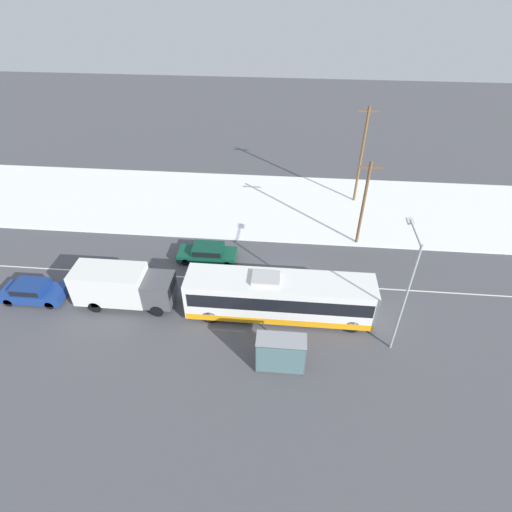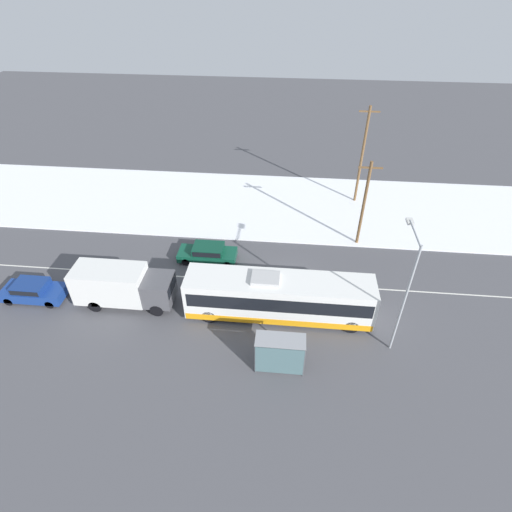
# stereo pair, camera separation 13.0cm
# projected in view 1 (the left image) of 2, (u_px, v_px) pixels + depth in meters

# --- Properties ---
(ground_plane) EXTENTS (120.00, 120.00, 0.00)m
(ground_plane) POSITION_uv_depth(u_px,v_px,m) (285.00, 283.00, 29.80)
(ground_plane) COLOR #4C4C51
(snow_lot) EXTENTS (80.00, 12.25, 0.12)m
(snow_lot) POSITION_uv_depth(u_px,v_px,m) (289.00, 206.00, 38.66)
(snow_lot) COLOR white
(snow_lot) RESTS_ON ground_plane
(lane_marking_center) EXTENTS (60.00, 0.12, 0.00)m
(lane_marking_center) POSITION_uv_depth(u_px,v_px,m) (285.00, 283.00, 29.80)
(lane_marking_center) COLOR silver
(lane_marking_center) RESTS_ON ground_plane
(city_bus) EXTENTS (12.31, 2.57, 3.26)m
(city_bus) POSITION_uv_depth(u_px,v_px,m) (279.00, 297.00, 26.31)
(city_bus) COLOR white
(city_bus) RESTS_ON ground_plane
(box_truck) EXTENTS (6.72, 2.30, 2.91)m
(box_truck) POSITION_uv_depth(u_px,v_px,m) (122.00, 285.00, 27.17)
(box_truck) COLOR silver
(box_truck) RESTS_ON ground_plane
(sedan_car) EXTENTS (4.58, 1.80, 1.39)m
(sedan_car) POSITION_uv_depth(u_px,v_px,m) (208.00, 253.00, 31.52)
(sedan_car) COLOR #0F4733
(sedan_car) RESTS_ON ground_plane
(parked_car_near_truck) EXTENTS (4.30, 1.80, 1.43)m
(parked_car_near_truck) POSITION_uv_depth(u_px,v_px,m) (33.00, 291.00, 27.94)
(parked_car_near_truck) COLOR navy
(parked_car_near_truck) RESTS_ON ground_plane
(pedestrian_at_stop) EXTENTS (0.61, 0.27, 1.70)m
(pedestrian_at_stop) POSITION_uv_depth(u_px,v_px,m) (272.00, 340.00, 24.13)
(pedestrian_at_stop) COLOR #23232D
(pedestrian_at_stop) RESTS_ON ground_plane
(bus_shelter) EXTENTS (2.87, 1.20, 2.40)m
(bus_shelter) POSITION_uv_depth(u_px,v_px,m) (281.00, 351.00, 22.63)
(bus_shelter) COLOR gray
(bus_shelter) RESTS_ON ground_plane
(streetlamp) EXTENTS (0.36, 2.97, 7.92)m
(streetlamp) POSITION_uv_depth(u_px,v_px,m) (407.00, 281.00, 22.40)
(streetlamp) COLOR #9EA3A8
(streetlamp) RESTS_ON ground_plane
(utility_pole_roadside) EXTENTS (1.80, 0.24, 7.41)m
(utility_pole_roadside) POSITION_uv_depth(u_px,v_px,m) (364.00, 203.00, 31.49)
(utility_pole_roadside) COLOR brown
(utility_pole_roadside) RESTS_ON ground_plane
(utility_pole_snowlot) EXTENTS (1.80, 0.24, 9.27)m
(utility_pole_snowlot) POSITION_uv_depth(u_px,v_px,m) (361.00, 155.00, 36.57)
(utility_pole_snowlot) COLOR brown
(utility_pole_snowlot) RESTS_ON ground_plane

